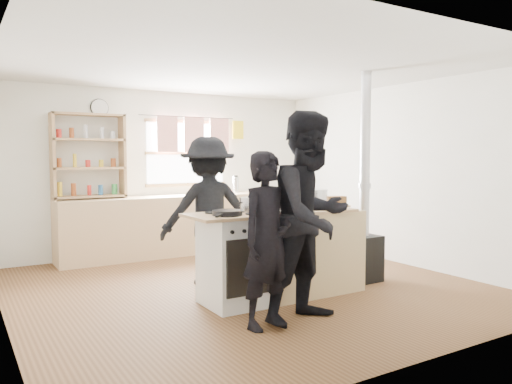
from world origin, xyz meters
TOP-DOWN VIEW (x-y plane):
  - ground at (0.00, 0.00)m, footprint 5.00×5.00m
  - back_counter at (0.00, 2.22)m, footprint 3.40×0.55m
  - shelving_unit at (-1.20, 2.34)m, footprint 1.00×0.28m
  - thermos at (1.10, 2.22)m, footprint 0.10×0.10m
  - cooking_island at (0.14, -0.55)m, footprint 1.97×0.64m
  - skillet_greens at (-0.58, -0.63)m, footprint 0.42×0.42m
  - roast_tray at (0.02, -0.56)m, footprint 0.41×0.34m
  - stockpot_stove at (-0.22, -0.45)m, footprint 0.21×0.21m
  - stockpot_counter at (0.56, -0.53)m, footprint 0.32×0.32m
  - bread_board at (0.87, -0.55)m, footprint 0.33×0.28m
  - flue_heater at (1.35, -0.50)m, footprint 0.35×0.35m
  - person_near_left at (-0.52, -1.27)m, footprint 0.62×0.47m
  - person_near_right at (-0.10, -1.33)m, footprint 1.05×0.88m
  - person_far at (-0.32, 0.33)m, footprint 1.22×0.84m

SIDE VIEW (x-z plane):
  - ground at x=0.00m, z-range -0.01..0.00m
  - back_counter at x=0.00m, z-range 0.00..0.90m
  - cooking_island at x=0.14m, z-range 0.00..0.93m
  - flue_heater at x=1.35m, z-range -0.61..1.89m
  - person_near_left at x=-0.52m, z-range 0.00..1.55m
  - person_far at x=-0.32m, z-range 0.00..1.73m
  - person_near_right at x=-0.10m, z-range 0.00..1.91m
  - skillet_greens at x=-0.58m, z-range 0.93..0.98m
  - roast_tray at x=0.02m, z-range 0.93..1.01m
  - bread_board at x=0.87m, z-range 0.92..1.04m
  - stockpot_stove at x=-0.22m, z-range 0.92..1.09m
  - thermos at x=1.10m, z-range 0.90..1.17m
  - stockpot_counter at x=0.56m, z-range 0.92..1.15m
  - shelving_unit at x=-1.20m, z-range 0.91..2.11m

